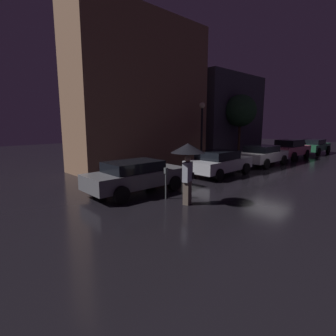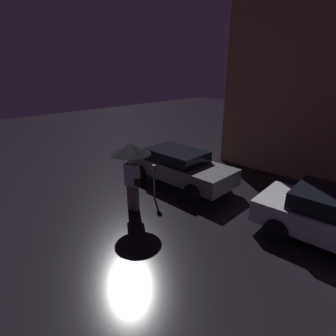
{
  "view_description": "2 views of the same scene",
  "coord_description": "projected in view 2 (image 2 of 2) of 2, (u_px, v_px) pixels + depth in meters",
  "views": [
    {
      "loc": [
        -15.31,
        -7.15,
        2.87
      ],
      "look_at": [
        -8.23,
        0.33,
        1.08
      ],
      "focal_mm": 28.0,
      "sensor_mm": 36.0,
      "label": 1
    },
    {
      "loc": [
        -2.77,
        -5.67,
        4.14
      ],
      "look_at": [
        -8.53,
        0.38,
        1.03
      ],
      "focal_mm": 28.0,
      "sensor_mm": 36.0,
      "label": 2
    }
  ],
  "objects": [
    {
      "name": "parking_meter",
      "position": [
        154.0,
        178.0,
        8.83
      ],
      "size": [
        0.12,
        0.1,
        1.21
      ],
      "color": "#4C5154",
      "rests_on": "ground"
    },
    {
      "name": "pedestrian_with_umbrella",
      "position": [
        131.0,
        156.0,
        7.73
      ],
      "size": [
        1.19,
        1.19,
        2.17
      ],
      "rotation": [
        0.0,
        0.0,
        0.32
      ],
      "color": "#66564C",
      "rests_on": "ground"
    },
    {
      "name": "parked_car_grey",
      "position": [
        179.0,
        166.0,
        10.05
      ],
      "size": [
        4.35,
        1.91,
        1.32
      ],
      "rotation": [
        0.0,
        0.0,
        -0.02
      ],
      "color": "slate",
      "rests_on": "ground"
    }
  ]
}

